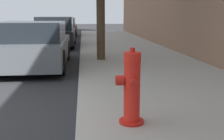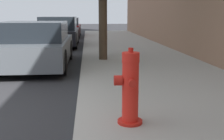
% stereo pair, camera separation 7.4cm
% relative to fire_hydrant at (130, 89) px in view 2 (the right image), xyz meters
% --- Properties ---
extents(sidewalk_slab, '(3.51, 40.00, 0.11)m').
position_rel_fire_hydrant_xyz_m(sidewalk_slab, '(1.07, 0.20, -0.50)').
color(sidewalk_slab, '#99968E').
rests_on(sidewalk_slab, ground_plane).
extents(fire_hydrant, '(0.36, 0.37, 0.95)m').
position_rel_fire_hydrant_xyz_m(fire_hydrant, '(0.00, 0.00, 0.00)').
color(fire_hydrant, red).
rests_on(fire_hydrant, sidewalk_slab).
extents(parked_car_near, '(1.86, 3.91, 1.26)m').
position_rel_fire_hydrant_xyz_m(parked_car_near, '(-1.96, 4.63, 0.06)').
color(parked_car_near, '#4C5156').
rests_on(parked_car_near, ground_plane).
extents(parked_car_mid, '(1.71, 4.03, 1.34)m').
position_rel_fire_hydrant_xyz_m(parked_car_mid, '(-1.80, 9.85, 0.10)').
color(parked_car_mid, black).
rests_on(parked_car_mid, ground_plane).
extents(parked_car_far, '(1.84, 4.25, 1.24)m').
position_rel_fire_hydrant_xyz_m(parked_car_far, '(-1.89, 15.17, 0.07)').
color(parked_car_far, maroon).
rests_on(parked_car_far, ground_plane).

